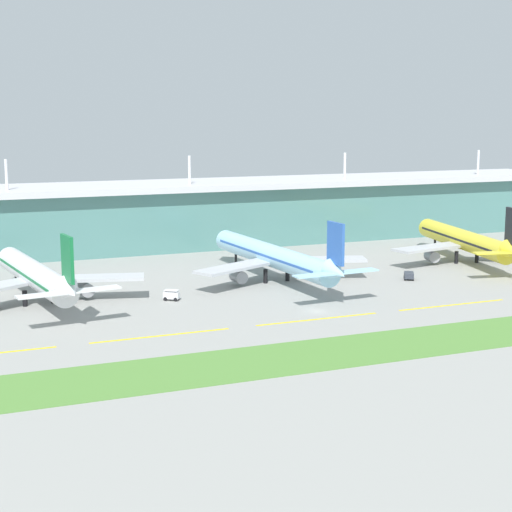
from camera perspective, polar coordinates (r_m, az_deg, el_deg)
The scene contains 11 objects.
ground_plane at distance 175.62m, azimuth 4.38°, elevation -3.96°, with size 600.00×600.00×0.00m, color gray.
terminal_building at distance 262.89m, azimuth -5.10°, elevation 3.03°, with size 288.00×34.00×29.84m.
airliner_near at distance 187.75m, azimuth -15.42°, elevation -1.37°, with size 48.34×58.80×18.90m.
airliner_middle at distance 205.75m, azimuth 1.29°, elevation -0.04°, with size 48.68×69.30×18.90m.
airliner_far at distance 240.22m, azimuth 14.72°, elevation 1.08°, with size 47.92×62.03×18.90m.
taxiway_stripe_mid_west at distance 156.99m, azimuth -6.80°, elevation -5.68°, with size 28.00×0.70×0.04m, color yellow.
taxiway_stripe_centre at distance 168.80m, azimuth 4.43°, elevation -4.52°, with size 28.00×0.70×0.04m, color yellow.
taxiway_stripe_mid_east at distance 186.15m, azimuth 13.85°, elevation -3.42°, with size 28.00×0.70×0.04m, color yellow.
grass_verge at distance 151.16m, azimuth 9.31°, elevation -6.35°, with size 300.00×18.00×0.10m, color #518438.
baggage_cart at distance 186.03m, azimuth -6.06°, elevation -2.79°, with size 3.97×3.60×2.48m.
pushback_tug at distance 212.46m, azimuth 10.87°, elevation -1.36°, with size 4.30×5.01×1.85m.
Camera 1 is at (-76.55, -152.33, 42.14)m, focal length 55.96 mm.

